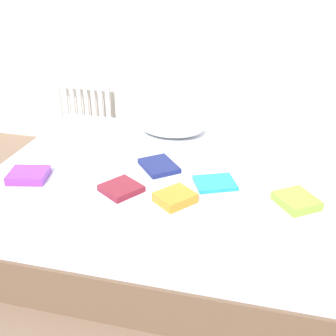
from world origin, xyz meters
The scene contains 10 objects.
ground_plane centered at (0.00, 0.00, 0.00)m, with size 8.00×8.00×0.00m, color #7F6651.
bed centered at (0.00, 0.00, 0.25)m, with size 2.00×1.50×0.50m.
radiator centered at (-1.07, 1.20, 0.36)m, with size 0.52×0.04×0.48m.
pillow centered at (-0.09, 0.52, 0.57)m, with size 0.46×0.33×0.13m, color white.
textbook_orange centered at (0.13, -0.34, 0.52)m, with size 0.18×0.16×0.05m, color orange.
textbook_maroon centered at (-0.17, -0.31, 0.52)m, with size 0.18×0.18×0.03m, color maroon.
textbook_teal centered at (0.31, -0.12, 0.51)m, with size 0.21×0.18×0.02m, color teal.
textbook_lime centered at (0.73, -0.22, 0.52)m, with size 0.20×0.17×0.04m, color #8CC638.
textbook_navy centered at (-0.04, 0.00, 0.51)m, with size 0.23×0.18×0.03m, color navy.
textbook_purple centered at (-0.72, -0.30, 0.52)m, with size 0.21×0.17×0.05m, color purple.
Camera 1 is at (0.53, -2.09, 1.62)m, focal length 44.13 mm.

